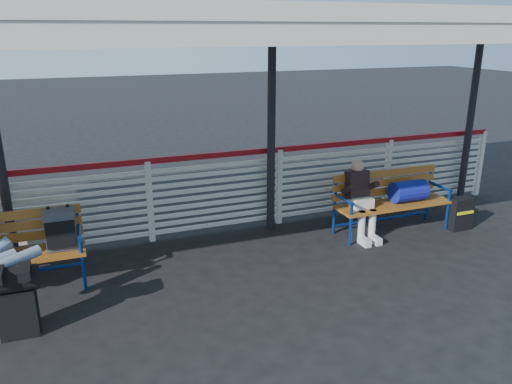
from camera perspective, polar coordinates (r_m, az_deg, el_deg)
name	(u,v)px	position (r m, az deg, el deg)	size (l,w,h in m)	color
ground	(182,304)	(5.79, -8.50, -12.60)	(60.00, 60.00, 0.00)	black
fence	(150,198)	(7.23, -12.06, -0.67)	(12.08, 0.08, 1.24)	silver
canopy	(151,19)	(5.85, -11.92, 18.74)	(12.60, 3.60, 3.16)	silver
luggage_stack	(16,299)	(5.56, -25.71, -10.95)	(0.45, 0.26, 0.74)	black
bench_left	(22,241)	(6.41, -25.15, -5.06)	(1.80, 0.56, 0.95)	#A86320
bench_right	(398,194)	(7.79, 15.94, -0.20)	(1.80, 0.56, 0.92)	#A86320
companion_person	(361,198)	(7.41, 11.89, -0.72)	(0.32, 0.66, 1.15)	beige
suitcase_side	(460,214)	(8.26, 22.27, -2.30)	(0.36, 0.22, 0.50)	black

